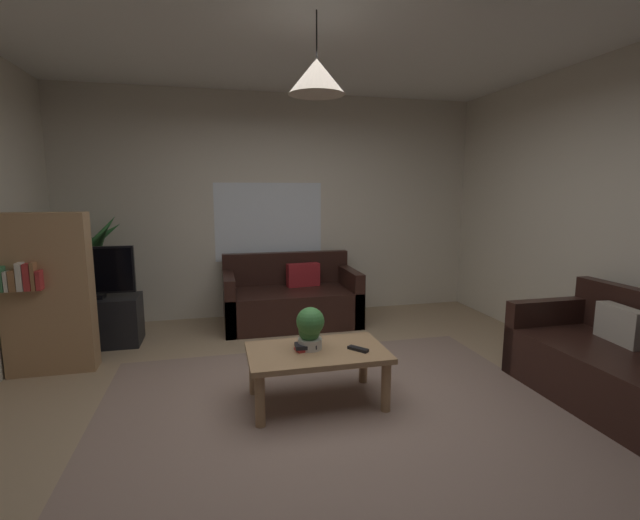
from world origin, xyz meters
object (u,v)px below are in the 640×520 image
at_px(couch_under_window, 291,301).
at_px(tv_stand, 94,322).
at_px(tv, 89,272).
at_px(bookshelf_corner, 47,293).
at_px(pendant_lamp, 317,77).
at_px(potted_palm_corner, 96,279).
at_px(remote_on_table_0, 358,349).
at_px(couch_right_side, 617,367).
at_px(coffee_table, 317,358).
at_px(book_on_table_1, 305,346).
at_px(potted_plant_on_table, 310,327).
at_px(book_on_table_0, 305,349).

height_order(couch_under_window, tv_stand, couch_under_window).
xyz_separation_m(tv, bookshelf_corner, (-0.19, -0.61, -0.06)).
bearing_deg(pendant_lamp, potted_palm_corner, 132.66).
bearing_deg(remote_on_table_0, couch_right_side, 127.74).
xyz_separation_m(couch_under_window, coffee_table, (-0.15, -2.01, 0.07)).
bearing_deg(book_on_table_1, potted_plant_on_table, 23.97).
bearing_deg(pendant_lamp, book_on_table_1, 170.26).
bearing_deg(book_on_table_1, book_on_table_0, 151.51).
bearing_deg(tv_stand, potted_plant_on_table, -41.98).
distance_m(coffee_table, book_on_table_1, 0.13).
relative_size(couch_under_window, tv_stand, 1.74).
bearing_deg(pendant_lamp, coffee_table, -135.00).
distance_m(couch_under_window, coffee_table, 2.02).
bearing_deg(bookshelf_corner, potted_plant_on_table, -27.22).
xyz_separation_m(couch_under_window, book_on_table_1, (-0.23, -2.00, 0.17)).
bearing_deg(book_on_table_1, tv, 137.51).
height_order(couch_right_side, tv_stand, couch_right_side).
height_order(coffee_table, tv, tv).
distance_m(book_on_table_0, bookshelf_corner, 2.33).
xyz_separation_m(couch_under_window, bookshelf_corner, (-2.28, -0.91, 0.43)).
height_order(couch_right_side, coffee_table, couch_right_side).
bearing_deg(tv_stand, remote_on_table_0, -39.14).
xyz_separation_m(book_on_table_0, tv_stand, (-1.86, 1.72, -0.17)).
relative_size(couch_under_window, remote_on_table_0, 9.77).
relative_size(couch_right_side, remote_on_table_0, 8.89).
bearing_deg(book_on_table_0, potted_palm_corner, 131.61).
bearing_deg(book_on_table_0, pendant_lamp, -10.34).
height_order(potted_plant_on_table, potted_palm_corner, potted_palm_corner).
height_order(tv, potted_palm_corner, potted_palm_corner).
bearing_deg(couch_under_window, potted_plant_on_table, -95.63).
xyz_separation_m(potted_plant_on_table, pendant_lamp, (0.05, -0.03, 1.76)).
distance_m(potted_plant_on_table, bookshelf_corner, 2.35).
height_order(bookshelf_corner, pendant_lamp, pendant_lamp).
height_order(remote_on_table_0, potted_plant_on_table, potted_plant_on_table).
distance_m(potted_plant_on_table, potted_palm_corner, 2.91).
relative_size(couch_right_side, tv, 1.67).
relative_size(couch_right_side, pendant_lamp, 2.66).
bearing_deg(couch_under_window, bookshelf_corner, -158.23).
relative_size(book_on_table_0, potted_plant_on_table, 0.44).
relative_size(coffee_table, potted_plant_on_table, 3.19).
relative_size(tv, potted_palm_corner, 0.63).
height_order(book_on_table_0, potted_plant_on_table, potted_plant_on_table).
distance_m(couch_under_window, potted_plant_on_table, 2.01).
bearing_deg(couch_under_window, book_on_table_1, -96.67).
xyz_separation_m(tv_stand, tv, (0.00, -0.02, 0.52)).
bearing_deg(tv, couch_right_side, -28.57).
bearing_deg(tv, potted_palm_corner, 97.97).
relative_size(couch_under_window, book_on_table_0, 11.18).
distance_m(couch_right_side, potted_plant_on_table, 2.31).
relative_size(tv, bookshelf_corner, 0.61).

